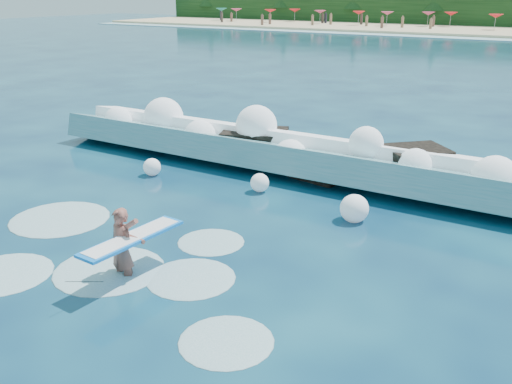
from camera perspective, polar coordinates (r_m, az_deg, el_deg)
ground at (r=13.51m, az=-9.99°, el=-6.10°), size 200.00×200.00×0.00m
breaking_wave at (r=19.50m, az=2.15°, el=3.95°), size 17.53×2.75×1.51m
rock_cluster at (r=19.39m, az=6.45°, el=3.41°), size 8.26×3.20×1.32m
surfer_with_board at (r=12.36m, az=-13.04°, el=-5.38°), size 1.01×2.97×1.83m
wave_spray at (r=19.57m, az=0.74°, el=5.32°), size 15.19×4.63×2.01m
surf_foam at (r=13.71m, az=-15.25°, el=-6.12°), size 9.15×5.55×0.13m
beachgoers at (r=83.80m, az=23.06°, el=14.94°), size 109.56×13.67×1.92m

